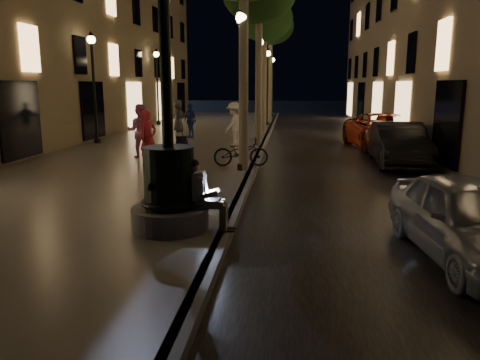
# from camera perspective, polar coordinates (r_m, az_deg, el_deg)

# --- Properties ---
(ground) EXTENTS (120.00, 120.00, 0.00)m
(ground) POSITION_cam_1_polar(r_m,az_deg,el_deg) (21.23, 2.94, 4.06)
(ground) COLOR black
(ground) RESTS_ON ground
(cobble_lane) EXTENTS (6.00, 45.00, 0.02)m
(cobble_lane) POSITION_cam_1_polar(r_m,az_deg,el_deg) (21.28, 11.05, 3.91)
(cobble_lane) COLOR black
(cobble_lane) RESTS_ON ground
(promenade) EXTENTS (8.00, 45.00, 0.20)m
(promenade) POSITION_cam_1_polar(r_m,az_deg,el_deg) (21.79, -7.65, 4.44)
(promenade) COLOR #6A635D
(promenade) RESTS_ON ground
(curb_strip) EXTENTS (0.25, 45.00, 0.20)m
(curb_strip) POSITION_cam_1_polar(r_m,az_deg,el_deg) (21.21, 2.94, 4.33)
(curb_strip) COLOR #59595B
(curb_strip) RESTS_ON ground
(fountain_lamppost) EXTENTS (1.40, 1.40, 5.21)m
(fountain_lamppost) POSITION_cam_1_polar(r_m,az_deg,el_deg) (8.44, -8.66, 0.73)
(fountain_lamppost) COLOR #59595B
(fountain_lamppost) RESTS_ON promenade
(seated_man_laptop) EXTENTS (0.91, 0.31, 1.29)m
(seated_man_laptop) POSITION_cam_1_polar(r_m,az_deg,el_deg) (8.37, -4.54, -1.53)
(seated_man_laptop) COLOR gray
(seated_man_laptop) RESTS_ON promenade
(tree_third) EXTENTS (3.00, 3.00, 7.20)m
(tree_third) POSITION_cam_1_polar(r_m,az_deg,el_deg) (26.27, 3.02, 18.94)
(tree_third) COLOR #6B604C
(tree_third) RESTS_ON promenade
(tree_far) EXTENTS (3.00, 3.00, 7.50)m
(tree_far) POSITION_cam_1_polar(r_m,az_deg,el_deg) (32.25, 3.77, 18.09)
(tree_far) COLOR #6B604C
(tree_far) RESTS_ON promenade
(lamp_curb_a) EXTENTS (0.36, 0.36, 4.81)m
(lamp_curb_a) POSITION_cam_1_polar(r_m,az_deg,el_deg) (14.09, 0.23, 13.45)
(lamp_curb_a) COLOR black
(lamp_curb_a) RESTS_ON promenade
(lamp_curb_b) EXTENTS (0.36, 0.36, 4.81)m
(lamp_curb_b) POSITION_cam_1_polar(r_m,az_deg,el_deg) (22.06, 2.37, 12.78)
(lamp_curb_b) COLOR black
(lamp_curb_b) RESTS_ON promenade
(lamp_curb_c) EXTENTS (0.36, 0.36, 4.81)m
(lamp_curb_c) POSITION_cam_1_polar(r_m,az_deg,el_deg) (30.05, 3.38, 12.46)
(lamp_curb_c) COLOR black
(lamp_curb_c) RESTS_ON promenade
(lamp_curb_d) EXTENTS (0.36, 0.36, 4.81)m
(lamp_curb_d) POSITION_cam_1_polar(r_m,az_deg,el_deg) (38.04, 3.96, 12.27)
(lamp_curb_d) COLOR black
(lamp_curb_d) RESTS_ON promenade
(lamp_left_b) EXTENTS (0.36, 0.36, 4.81)m
(lamp_left_b) POSITION_cam_1_polar(r_m,az_deg,el_deg) (21.75, -17.46, 12.29)
(lamp_left_b) COLOR black
(lamp_left_b) RESTS_ON promenade
(lamp_left_c) EXTENTS (0.36, 0.36, 4.81)m
(lamp_left_c) POSITION_cam_1_polar(r_m,az_deg,el_deg) (31.20, -10.07, 12.27)
(lamp_left_c) COLOR black
(lamp_left_c) RESTS_ON promenade
(stroller) EXTENTS (0.50, 0.95, 0.96)m
(stroller) POSITION_cam_1_polar(r_m,az_deg,el_deg) (16.22, -7.06, 4.07)
(stroller) COLOR black
(stroller) RESTS_ON promenade
(car_front) EXTENTS (1.98, 4.09, 1.35)m
(car_front) POSITION_cam_1_polar(r_m,az_deg,el_deg) (8.32, 26.11, -4.30)
(car_front) COLOR #A2A6AA
(car_front) RESTS_ON ground
(car_second) EXTENTS (1.78, 4.60, 1.49)m
(car_second) POSITION_cam_1_polar(r_m,az_deg,el_deg) (17.08, 18.76, 4.15)
(car_second) COLOR black
(car_second) RESTS_ON ground
(car_third) EXTENTS (3.12, 5.79, 1.54)m
(car_third) POSITION_cam_1_polar(r_m,az_deg,el_deg) (21.34, 17.09, 5.69)
(car_third) COLOR maroon
(car_third) RESTS_ON ground
(pedestrian_red) EXTENTS (0.72, 0.77, 1.77)m
(pedestrian_red) POSITION_cam_1_polar(r_m,az_deg,el_deg) (15.31, -11.13, 5.02)
(pedestrian_red) COLOR red
(pedestrian_red) RESTS_ON promenade
(pedestrian_pink) EXTENTS (1.03, 0.86, 1.90)m
(pedestrian_pink) POSITION_cam_1_polar(r_m,az_deg,el_deg) (17.07, -12.10, 5.86)
(pedestrian_pink) COLOR pink
(pedestrian_pink) RESTS_ON promenade
(pedestrian_white) EXTENTS (1.13, 1.37, 1.84)m
(pedestrian_white) POSITION_cam_1_polar(r_m,az_deg,el_deg) (19.93, -0.70, 6.83)
(pedestrian_white) COLOR white
(pedestrian_white) RESTS_ON promenade
(pedestrian_blue) EXTENTS (0.98, 1.01, 1.69)m
(pedestrian_blue) POSITION_cam_1_polar(r_m,az_deg,el_deg) (23.05, -6.11, 7.23)
(pedestrian_blue) COLOR #274290
(pedestrian_blue) RESTS_ON promenade
(pedestrian_dark) EXTENTS (0.62, 0.89, 1.74)m
(pedestrian_dark) POSITION_cam_1_polar(r_m,az_deg,el_deg) (26.08, -7.54, 7.75)
(pedestrian_dark) COLOR #313136
(pedestrian_dark) RESTS_ON promenade
(bicycle) EXTENTS (1.82, 0.86, 0.92)m
(bicycle) POSITION_cam_1_polar(r_m,az_deg,el_deg) (14.94, 0.11, 3.44)
(bicycle) COLOR black
(bicycle) RESTS_ON promenade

